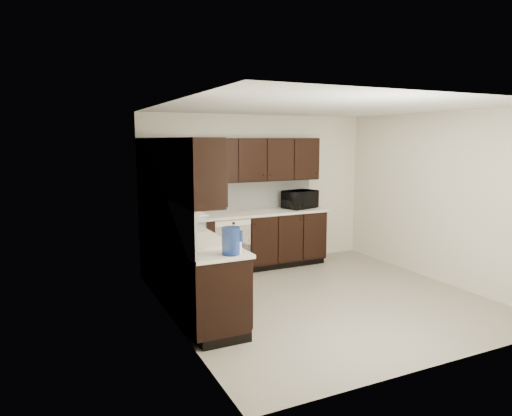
{
  "coord_description": "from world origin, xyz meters",
  "views": [
    {
      "loc": [
        -3.29,
        -4.9,
        2.1
      ],
      "look_at": [
        -0.69,
        0.6,
        1.18
      ],
      "focal_mm": 32.0,
      "sensor_mm": 36.0,
      "label": 1
    }
  ],
  "objects_px": {
    "microwave": "(300,199)",
    "storage_bin": "(185,222)",
    "toaster_oven": "(166,211)",
    "sink": "(201,247)",
    "blue_pitcher": "(231,241)"
  },
  "relations": [
    {
      "from": "microwave",
      "to": "toaster_oven",
      "type": "bearing_deg",
      "value": 164.14
    },
    {
      "from": "toaster_oven",
      "to": "storage_bin",
      "type": "height_order",
      "value": "toaster_oven"
    },
    {
      "from": "microwave",
      "to": "storage_bin",
      "type": "bearing_deg",
      "value": -173.7
    },
    {
      "from": "toaster_oven",
      "to": "blue_pitcher",
      "type": "bearing_deg",
      "value": -82.98
    },
    {
      "from": "sink",
      "to": "toaster_oven",
      "type": "relative_size",
      "value": 2.19
    },
    {
      "from": "toaster_oven",
      "to": "blue_pitcher",
      "type": "height_order",
      "value": "blue_pitcher"
    },
    {
      "from": "sink",
      "to": "microwave",
      "type": "relative_size",
      "value": 1.5
    },
    {
      "from": "sink",
      "to": "blue_pitcher",
      "type": "height_order",
      "value": "blue_pitcher"
    },
    {
      "from": "sink",
      "to": "toaster_oven",
      "type": "bearing_deg",
      "value": 89.14
    },
    {
      "from": "blue_pitcher",
      "to": "toaster_oven",
      "type": "bearing_deg",
      "value": 83.52
    },
    {
      "from": "storage_bin",
      "to": "blue_pitcher",
      "type": "height_order",
      "value": "blue_pitcher"
    },
    {
      "from": "microwave",
      "to": "storage_bin",
      "type": "height_order",
      "value": "microwave"
    },
    {
      "from": "microwave",
      "to": "blue_pitcher",
      "type": "bearing_deg",
      "value": -149.53
    },
    {
      "from": "sink",
      "to": "toaster_oven",
      "type": "xyz_separation_m",
      "value": [
        0.03,
        1.69,
        0.18
      ]
    },
    {
      "from": "sink",
      "to": "microwave",
      "type": "xyz_separation_m",
      "value": [
        2.34,
        1.72,
        0.21
      ]
    }
  ]
}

